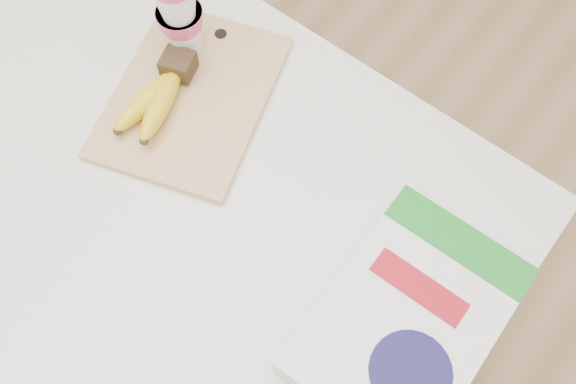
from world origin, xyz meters
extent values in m
plane|color=tan|center=(0.00, 0.00, 0.00)|extent=(4.00, 4.00, 0.00)
cube|color=white|center=(0.00, 0.00, 0.40)|extent=(1.06, 0.71, 0.80)
cube|color=#E0A97B|center=(-0.04, 0.13, 0.81)|extent=(0.32, 0.37, 0.02)
cube|color=#382816|center=(-0.07, 0.15, 0.84)|extent=(0.06, 0.06, 0.03)
ellipsoid|color=yellow|center=(-0.07, 0.07, 0.83)|extent=(0.04, 0.15, 0.04)
sphere|color=#382816|center=(-0.07, 0.00, 0.83)|extent=(0.01, 0.01, 0.01)
ellipsoid|color=yellow|center=(-0.05, 0.08, 0.84)|extent=(0.09, 0.15, 0.04)
sphere|color=#382816|center=(-0.02, 0.01, 0.84)|extent=(0.01, 0.01, 0.01)
cube|color=white|center=(0.43, 0.03, 0.83)|extent=(0.21, 0.31, 0.06)
cube|color=#1C7F22|center=(0.43, 0.16, 0.86)|extent=(0.21, 0.06, 0.00)
cylinder|color=#151244|center=(0.47, -0.03, 0.86)|extent=(0.10, 0.10, 0.00)
cube|color=#A8131F|center=(0.42, 0.07, 0.86)|extent=(0.13, 0.04, 0.00)
camera|label=1|loc=(0.44, -0.23, 1.65)|focal=40.00mm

